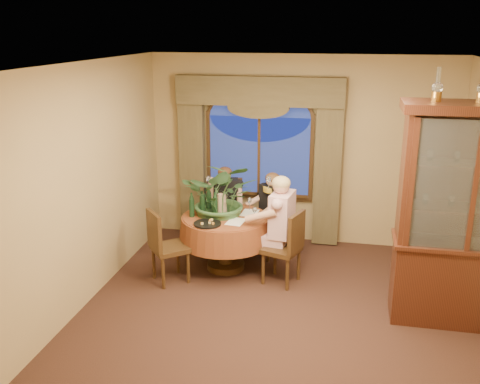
% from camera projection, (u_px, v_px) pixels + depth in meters
% --- Properties ---
extents(floor, '(5.00, 5.00, 0.00)m').
position_uv_depth(floor, '(274.00, 321.00, 5.99)').
color(floor, black).
rests_on(floor, ground).
extents(wall_back, '(4.50, 0.00, 4.50)m').
position_uv_depth(wall_back, '(300.00, 151.00, 7.92)').
color(wall_back, '#9D8457').
rests_on(wall_back, ground).
extents(ceiling, '(5.00, 5.00, 0.00)m').
position_uv_depth(ceiling, '(279.00, 66.00, 5.16)').
color(ceiling, white).
rests_on(ceiling, wall_back).
extents(window, '(1.62, 0.10, 1.32)m').
position_uv_depth(window, '(259.00, 157.00, 8.00)').
color(window, navy).
rests_on(window, wall_back).
extents(arched_transom, '(1.60, 0.06, 0.44)m').
position_uv_depth(arched_transom, '(260.00, 104.00, 7.77)').
color(arched_transom, navy).
rests_on(arched_transom, wall_back).
extents(drapery_left, '(0.38, 0.14, 2.32)m').
position_uv_depth(drapery_left, '(192.00, 162.00, 8.19)').
color(drapery_left, '#483F27').
rests_on(drapery_left, floor).
extents(drapery_right, '(0.38, 0.14, 2.32)m').
position_uv_depth(drapery_right, '(328.00, 169.00, 7.79)').
color(drapery_right, '#483F27').
rests_on(drapery_right, floor).
extents(swag_valance, '(2.45, 0.16, 0.42)m').
position_uv_depth(swag_valance, '(259.00, 91.00, 7.63)').
color(swag_valance, '#483F27').
rests_on(swag_valance, wall_back).
extents(dining_table, '(1.54, 1.54, 0.75)m').
position_uv_depth(dining_table, '(226.00, 242.00, 7.21)').
color(dining_table, maroon).
rests_on(dining_table, floor).
extents(china_cabinet, '(1.50, 0.59, 2.44)m').
position_uv_depth(china_cabinet, '(465.00, 218.00, 5.67)').
color(china_cabinet, black).
rests_on(china_cabinet, floor).
extents(oil_lamp_left, '(0.11, 0.11, 0.34)m').
position_uv_depth(oil_lamp_left, '(438.00, 84.00, 5.34)').
color(oil_lamp_left, '#A5722D').
rests_on(oil_lamp_left, china_cabinet).
extents(chair_right, '(0.53, 0.53, 0.96)m').
position_uv_depth(chair_right, '(281.00, 247.00, 6.78)').
color(chair_right, black).
rests_on(chair_right, floor).
extents(chair_back_right, '(0.59, 0.59, 0.96)m').
position_uv_depth(chair_back_right, '(271.00, 223.00, 7.62)').
color(chair_back_right, black).
rests_on(chair_back_right, floor).
extents(chair_back, '(0.49, 0.49, 0.96)m').
position_uv_depth(chair_back, '(228.00, 213.00, 8.04)').
color(chair_back, black).
rests_on(chair_back, floor).
extents(chair_front_left, '(0.59, 0.59, 0.96)m').
position_uv_depth(chair_front_left, '(170.00, 246.00, 6.82)').
color(chair_front_left, black).
rests_on(chair_front_left, floor).
extents(person_pink, '(0.52, 0.56, 1.38)m').
position_uv_depth(person_pink, '(282.00, 228.00, 6.86)').
color(person_pink, '#D2A3AD').
rests_on(person_pink, floor).
extents(person_back, '(0.52, 0.49, 1.22)m').
position_uv_depth(person_back, '(225.00, 206.00, 7.94)').
color(person_back, black).
rests_on(person_back, floor).
extents(person_scarf, '(0.59, 0.59, 1.22)m').
position_uv_depth(person_scarf, '(273.00, 213.00, 7.63)').
color(person_scarf, black).
rests_on(person_scarf, floor).
extents(stoneware_vase, '(0.15, 0.15, 0.28)m').
position_uv_depth(stoneware_vase, '(222.00, 204.00, 7.14)').
color(stoneware_vase, gray).
rests_on(stoneware_vase, dining_table).
extents(centerpiece_plant, '(1.00, 1.11, 0.87)m').
position_uv_depth(centerpiece_plant, '(222.00, 168.00, 7.03)').
color(centerpiece_plant, '#325830').
rests_on(centerpiece_plant, dining_table).
extents(olive_bowl, '(0.17, 0.17, 0.05)m').
position_uv_depth(olive_bowl, '(226.00, 216.00, 7.02)').
color(olive_bowl, '#49592F').
rests_on(olive_bowl, dining_table).
extents(cheese_platter, '(0.35, 0.35, 0.02)m').
position_uv_depth(cheese_platter, '(207.00, 224.00, 6.80)').
color(cheese_platter, black).
rests_on(cheese_platter, dining_table).
extents(wine_bottle_0, '(0.07, 0.07, 0.33)m').
position_uv_depth(wine_bottle_0, '(202.00, 203.00, 7.12)').
color(wine_bottle_0, black).
rests_on(wine_bottle_0, dining_table).
extents(wine_bottle_1, '(0.07, 0.07, 0.33)m').
position_uv_depth(wine_bottle_1, '(209.00, 199.00, 7.29)').
color(wine_bottle_1, black).
rests_on(wine_bottle_1, dining_table).
extents(wine_bottle_2, '(0.07, 0.07, 0.33)m').
position_uv_depth(wine_bottle_2, '(192.00, 205.00, 7.04)').
color(wine_bottle_2, black).
rests_on(wine_bottle_2, dining_table).
extents(wine_bottle_3, '(0.07, 0.07, 0.33)m').
position_uv_depth(wine_bottle_3, '(215.00, 204.00, 7.06)').
color(wine_bottle_3, black).
rests_on(wine_bottle_3, dining_table).
extents(tasting_paper_0, '(0.24, 0.32, 0.00)m').
position_uv_depth(tasting_paper_0, '(236.00, 222.00, 6.89)').
color(tasting_paper_0, white).
rests_on(tasting_paper_0, dining_table).
extents(tasting_paper_1, '(0.22, 0.31, 0.00)m').
position_uv_depth(tasting_paper_1, '(250.00, 213.00, 7.22)').
color(tasting_paper_1, white).
rests_on(tasting_paper_1, dining_table).
extents(wine_glass_person_pink, '(0.07, 0.07, 0.18)m').
position_uv_depth(wine_glass_person_pink, '(255.00, 213.00, 6.94)').
color(wine_glass_person_pink, silver).
rests_on(wine_glass_person_pink, dining_table).
extents(wine_glass_person_back, '(0.07, 0.07, 0.18)m').
position_uv_depth(wine_glass_person_back, '(225.00, 200.00, 7.47)').
color(wine_glass_person_back, silver).
rests_on(wine_glass_person_back, dining_table).
extents(wine_glass_person_scarf, '(0.07, 0.07, 0.18)m').
position_uv_depth(wine_glass_person_scarf, '(249.00, 204.00, 7.32)').
color(wine_glass_person_scarf, silver).
rests_on(wine_glass_person_scarf, dining_table).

